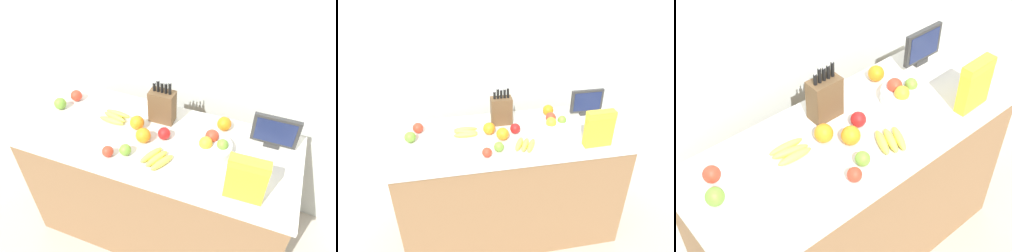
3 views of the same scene
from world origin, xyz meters
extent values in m
plane|color=#B2A899|center=(0.00, 0.00, 0.00)|extent=(14.00, 14.00, 0.00)
cube|color=silver|center=(0.00, 0.55, 1.30)|extent=(9.00, 0.06, 2.60)
cube|color=olive|center=(0.00, 0.00, 0.45)|extent=(1.62, 0.65, 0.89)
cube|color=beige|center=(0.00, 0.00, 0.91)|extent=(1.65, 0.68, 0.03)
cube|color=brown|center=(-0.03, 0.18, 1.03)|extent=(0.15, 0.09, 0.21)
cylinder|color=black|center=(-0.08, 0.18, 1.16)|extent=(0.02, 0.02, 0.05)
cube|color=silver|center=(-0.08, 0.18, 1.20)|extent=(0.01, 0.00, 0.03)
cylinder|color=black|center=(-0.06, 0.18, 1.17)|extent=(0.02, 0.02, 0.07)
cube|color=silver|center=(-0.06, 0.18, 1.21)|extent=(0.01, 0.00, 0.02)
cylinder|color=black|center=(-0.03, 0.18, 1.16)|extent=(0.02, 0.02, 0.06)
cube|color=silver|center=(-0.03, 0.18, 1.21)|extent=(0.01, 0.00, 0.03)
cylinder|color=black|center=(-0.01, 0.18, 1.16)|extent=(0.02, 0.02, 0.06)
cube|color=silver|center=(-0.01, 0.18, 1.22)|extent=(0.01, 0.00, 0.04)
cylinder|color=black|center=(0.02, 0.18, 1.17)|extent=(0.02, 0.02, 0.07)
cube|color=silver|center=(0.02, 0.18, 1.22)|extent=(0.01, 0.00, 0.04)
cube|color=#2D2D2D|center=(0.64, 0.18, 0.94)|extent=(0.09, 0.03, 0.03)
cube|color=#2D2D2D|center=(0.64, 0.18, 1.04)|extent=(0.25, 0.02, 0.18)
cube|color=#19234C|center=(0.64, 0.17, 1.04)|extent=(0.22, 0.00, 0.15)
cube|color=gold|center=(0.55, -0.22, 1.05)|extent=(0.19, 0.06, 0.26)
cube|color=yellow|center=(0.55, -0.22, 1.15)|extent=(0.19, 0.07, 0.04)
cylinder|color=silver|center=(0.33, 0.02, 0.95)|extent=(0.22, 0.22, 0.06)
sphere|color=#6B9E33|center=(0.39, 0.02, 0.99)|extent=(0.06, 0.06, 0.06)
sphere|color=red|center=(0.31, 0.07, 1.00)|extent=(0.08, 0.08, 0.08)
sphere|color=orange|center=(0.30, 0.00, 1.00)|extent=(0.08, 0.08, 0.08)
ellipsoid|color=yellow|center=(-0.31, 0.11, 0.94)|extent=(0.17, 0.05, 0.04)
ellipsoid|color=yellow|center=(-0.31, 0.07, 0.94)|extent=(0.17, 0.07, 0.04)
ellipsoid|color=yellow|center=(-0.31, 0.04, 0.94)|extent=(0.17, 0.04, 0.04)
ellipsoid|color=yellow|center=(0.11, -0.17, 0.94)|extent=(0.11, 0.16, 0.04)
ellipsoid|color=yellow|center=(0.07, -0.16, 0.94)|extent=(0.10, 0.16, 0.04)
ellipsoid|color=yellow|center=(0.03, -0.14, 0.94)|extent=(0.10, 0.16, 0.04)
sphere|color=red|center=(0.04, 0.03, 0.96)|extent=(0.07, 0.07, 0.07)
sphere|color=#6B9E33|center=(-0.11, -0.17, 0.95)|extent=(0.07, 0.07, 0.07)
sphere|color=red|center=(-0.64, 0.16, 0.96)|extent=(0.08, 0.08, 0.08)
sphere|color=red|center=(-0.20, -0.22, 0.95)|extent=(0.06, 0.06, 0.06)
sphere|color=#6B9E33|center=(-0.69, 0.05, 0.96)|extent=(0.08, 0.08, 0.08)
sphere|color=orange|center=(-0.06, -0.04, 0.97)|extent=(0.09, 0.09, 0.09)
sphere|color=orange|center=(0.35, 0.23, 0.96)|extent=(0.09, 0.09, 0.09)
sphere|color=orange|center=(-0.14, 0.05, 0.97)|extent=(0.09, 0.09, 0.09)
camera|label=1|loc=(0.57, -1.27, 2.25)|focal=35.00mm
camera|label=2|loc=(-0.39, -1.91, 2.20)|focal=35.00mm
camera|label=3|loc=(-1.06, -1.17, 2.38)|focal=50.00mm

